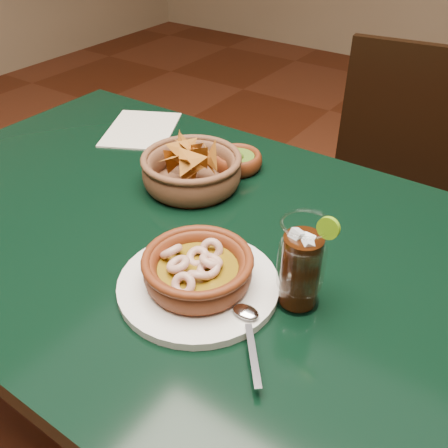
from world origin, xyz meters
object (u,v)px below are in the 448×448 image
Objects in this scene: dining_chair at (390,200)px; shrimp_plate at (198,273)px; chip_basket at (192,169)px; dining_table at (172,261)px; cola_drink at (301,265)px.

dining_chair is 0.87m from shrimp_plate.
dining_table is at bearing -72.40° from chip_basket.
cola_drink reaches higher than dining_table.
dining_chair reaches higher than shrimp_plate.
dining_table is 0.19m from chip_basket.
shrimp_plate is at bearing -50.31° from chip_basket.
shrimp_plate is 0.31m from chip_basket.
chip_basket is (-0.26, -0.59, 0.29)m from dining_chair.
dining_chair is (0.22, 0.71, -0.15)m from dining_table.
cola_drink is at bearing 24.22° from shrimp_plate.
cola_drink reaches higher than shrimp_plate.
dining_chair reaches higher than dining_table.
chip_basket is 0.38m from cola_drink.
dining_table is 5.13× the size of chip_basket.
dining_chair reaches higher than chip_basket.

